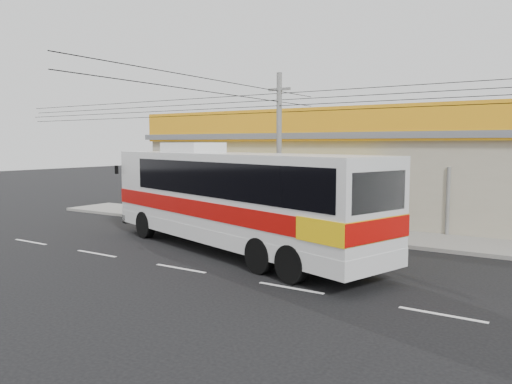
# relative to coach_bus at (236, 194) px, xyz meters

# --- Properties ---
(ground) EXTENTS (120.00, 120.00, 0.00)m
(ground) POSITION_rel_coach_bus_xyz_m (-0.15, -0.38, -2.15)
(ground) COLOR black
(ground) RESTS_ON ground
(sidewalk) EXTENTS (30.00, 3.20, 0.15)m
(sidewalk) POSITION_rel_coach_bus_xyz_m (-0.15, 5.62, -2.07)
(sidewalk) COLOR gray
(sidewalk) RESTS_ON ground
(lane_markings) EXTENTS (50.00, 0.12, 0.01)m
(lane_markings) POSITION_rel_coach_bus_xyz_m (-0.15, -2.88, -2.15)
(lane_markings) COLOR silver
(lane_markings) RESTS_ON ground
(storefront_building) EXTENTS (22.60, 9.20, 5.70)m
(storefront_building) POSITION_rel_coach_bus_xyz_m (-0.16, 11.16, 0.15)
(storefront_building) COLOR #A49D84
(storefront_building) RESTS_ON ground
(coach_bus) EXTENTS (13.23, 6.64, 4.01)m
(coach_bus) POSITION_rel_coach_bus_xyz_m (0.00, 0.00, 0.00)
(coach_bus) COLOR silver
(coach_bus) RESTS_ON ground
(motorbike_red) EXTENTS (2.29, 1.40, 1.13)m
(motorbike_red) POSITION_rel_coach_bus_xyz_m (-7.27, 4.71, -1.43)
(motorbike_red) COLOR maroon
(motorbike_red) RESTS_ON sidewalk
(motorbike_dark) EXTENTS (1.83, 0.89, 1.06)m
(motorbike_dark) POSITION_rel_coach_bus_xyz_m (-11.08, 5.53, -1.47)
(motorbike_dark) COLOR black
(motorbike_dark) RESTS_ON sidewalk
(utility_pole) EXTENTS (34.00, 14.00, 6.96)m
(utility_pole) POSITION_rel_coach_bus_xyz_m (-0.42, 3.82, 3.59)
(utility_pole) COLOR #5E5E5C
(utility_pole) RESTS_ON ground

